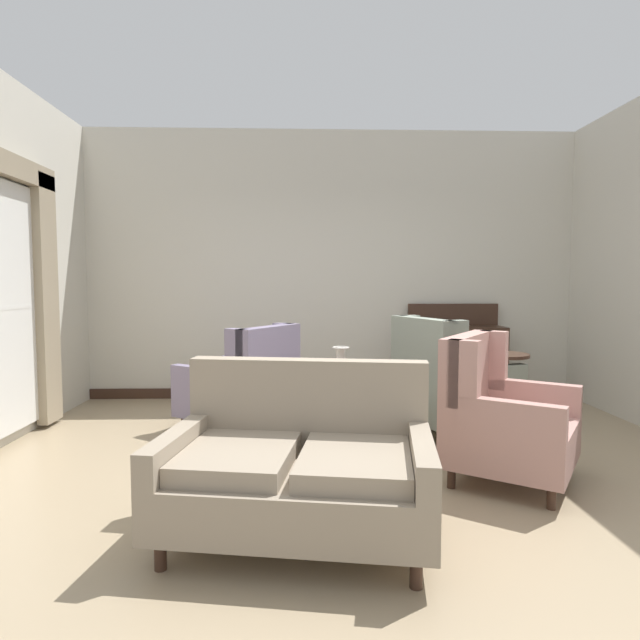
{
  "coord_description": "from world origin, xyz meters",
  "views": [
    {
      "loc": [
        -0.37,
        -3.65,
        1.39
      ],
      "look_at": [
        -0.21,
        0.7,
        1.08
      ],
      "focal_mm": 29.41,
      "sensor_mm": 36.0,
      "label": 1
    }
  ],
  "objects_px": {
    "armchair_foreground_right": "(448,386)",
    "armchair_near_sideboard": "(500,418)",
    "armchair_beside_settee": "(244,386)",
    "settee": "(299,466)",
    "porcelain_vase": "(341,371)",
    "coffee_table": "(342,400)",
    "side_table": "(503,386)",
    "sideboard": "(456,358)"
  },
  "relations": [
    {
      "from": "porcelain_vase",
      "to": "armchair_beside_settee",
      "type": "relative_size",
      "value": 0.29
    },
    {
      "from": "side_table",
      "to": "settee",
      "type": "bearing_deg",
      "value": -134.32
    },
    {
      "from": "armchair_foreground_right",
      "to": "armchair_beside_settee",
      "type": "xyz_separation_m",
      "value": [
        -1.9,
        0.18,
        -0.02
      ]
    },
    {
      "from": "armchair_near_sideboard",
      "to": "sideboard",
      "type": "distance_m",
      "value": 2.48
    },
    {
      "from": "side_table",
      "to": "armchair_foreground_right",
      "type": "bearing_deg",
      "value": 178.87
    },
    {
      "from": "coffee_table",
      "to": "armchair_near_sideboard",
      "type": "xyz_separation_m",
      "value": [
        1.07,
        -0.57,
        -0.01
      ]
    },
    {
      "from": "porcelain_vase",
      "to": "armchair_beside_settee",
      "type": "distance_m",
      "value": 1.14
    },
    {
      "from": "porcelain_vase",
      "to": "side_table",
      "type": "height_order",
      "value": "porcelain_vase"
    },
    {
      "from": "coffee_table",
      "to": "sideboard",
      "type": "xyz_separation_m",
      "value": [
        1.49,
        1.87,
        0.06
      ]
    },
    {
      "from": "armchair_foreground_right",
      "to": "coffee_table",
      "type": "bearing_deg",
      "value": 97.94
    },
    {
      "from": "armchair_foreground_right",
      "to": "side_table",
      "type": "bearing_deg",
      "value": -112.19
    },
    {
      "from": "porcelain_vase",
      "to": "armchair_near_sideboard",
      "type": "relative_size",
      "value": 0.3
    },
    {
      "from": "porcelain_vase",
      "to": "armchair_near_sideboard",
      "type": "xyz_separation_m",
      "value": [
        1.08,
        -0.62,
        -0.24
      ]
    },
    {
      "from": "armchair_near_sideboard",
      "to": "armchair_beside_settee",
      "type": "relative_size",
      "value": 0.95
    },
    {
      "from": "settee",
      "to": "armchair_beside_settee",
      "type": "relative_size",
      "value": 1.28
    },
    {
      "from": "armchair_near_sideboard",
      "to": "side_table",
      "type": "bearing_deg",
      "value": 12.28
    },
    {
      "from": "porcelain_vase",
      "to": "armchair_foreground_right",
      "type": "height_order",
      "value": "armchair_foreground_right"
    },
    {
      "from": "settee",
      "to": "armchair_near_sideboard",
      "type": "distance_m",
      "value": 1.62
    },
    {
      "from": "porcelain_vase",
      "to": "settee",
      "type": "xyz_separation_m",
      "value": [
        -0.33,
        -1.41,
        -0.29
      ]
    },
    {
      "from": "armchair_foreground_right",
      "to": "settee",
      "type": "bearing_deg",
      "value": 123.57
    },
    {
      "from": "armchair_foreground_right",
      "to": "sideboard",
      "type": "xyz_separation_m",
      "value": [
        0.46,
        1.31,
        0.06
      ]
    },
    {
      "from": "armchair_near_sideboard",
      "to": "armchair_beside_settee",
      "type": "xyz_separation_m",
      "value": [
        -1.94,
        1.32,
        -0.02
      ]
    },
    {
      "from": "coffee_table",
      "to": "porcelain_vase",
      "type": "relative_size",
      "value": 2.89
    },
    {
      "from": "side_table",
      "to": "porcelain_vase",
      "type": "bearing_deg",
      "value": -161.77
    },
    {
      "from": "armchair_near_sideboard",
      "to": "porcelain_vase",
      "type": "bearing_deg",
      "value": 94.33
    },
    {
      "from": "armchair_near_sideboard",
      "to": "side_table",
      "type": "distance_m",
      "value": 1.22
    },
    {
      "from": "armchair_near_sideboard",
      "to": "sideboard",
      "type": "xyz_separation_m",
      "value": [
        0.41,
        2.45,
        0.07
      ]
    },
    {
      "from": "armchair_foreground_right",
      "to": "armchair_near_sideboard",
      "type": "bearing_deg",
      "value": 161.32
    },
    {
      "from": "settee",
      "to": "armchair_foreground_right",
      "type": "relative_size",
      "value": 1.34
    },
    {
      "from": "settee",
      "to": "armchair_beside_settee",
      "type": "distance_m",
      "value": 2.17
    },
    {
      "from": "side_table",
      "to": "armchair_near_sideboard",
      "type": "bearing_deg",
      "value": -111.99
    },
    {
      "from": "settee",
      "to": "coffee_table",
      "type": "bearing_deg",
      "value": 85.02
    },
    {
      "from": "settee",
      "to": "armchair_near_sideboard",
      "type": "height_order",
      "value": "armchair_near_sideboard"
    },
    {
      "from": "coffee_table",
      "to": "settee",
      "type": "height_order",
      "value": "settee"
    },
    {
      "from": "coffee_table",
      "to": "side_table",
      "type": "xyz_separation_m",
      "value": [
        1.53,
        0.56,
        -0.0
      ]
    },
    {
      "from": "settee",
      "to": "armchair_foreground_right",
      "type": "height_order",
      "value": "armchair_foreground_right"
    },
    {
      "from": "porcelain_vase",
      "to": "armchair_foreground_right",
      "type": "bearing_deg",
      "value": 26.53
    },
    {
      "from": "armchair_foreground_right",
      "to": "armchair_beside_settee",
      "type": "height_order",
      "value": "armchair_foreground_right"
    },
    {
      "from": "armchair_near_sideboard",
      "to": "side_table",
      "type": "height_order",
      "value": "armchair_near_sideboard"
    },
    {
      "from": "settee",
      "to": "armchair_beside_settee",
      "type": "xyz_separation_m",
      "value": [
        -0.53,
        2.11,
        0.03
      ]
    },
    {
      "from": "coffee_table",
      "to": "settee",
      "type": "xyz_separation_m",
      "value": [
        -0.34,
        -1.36,
        -0.06
      ]
    },
    {
      "from": "porcelain_vase",
      "to": "armchair_beside_settee",
      "type": "height_order",
      "value": "armchair_beside_settee"
    }
  ]
}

